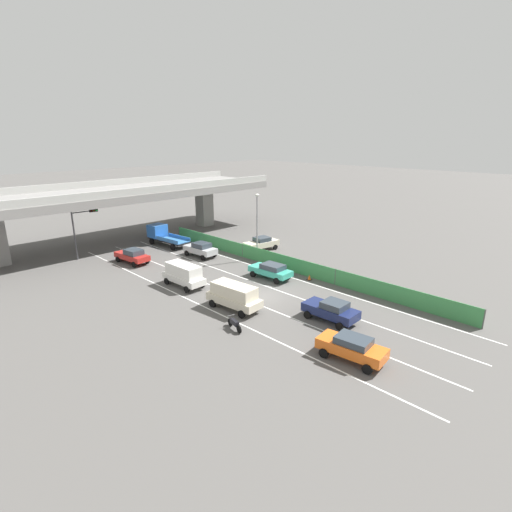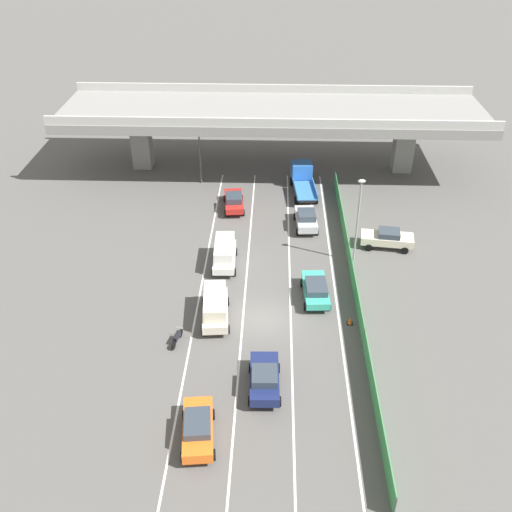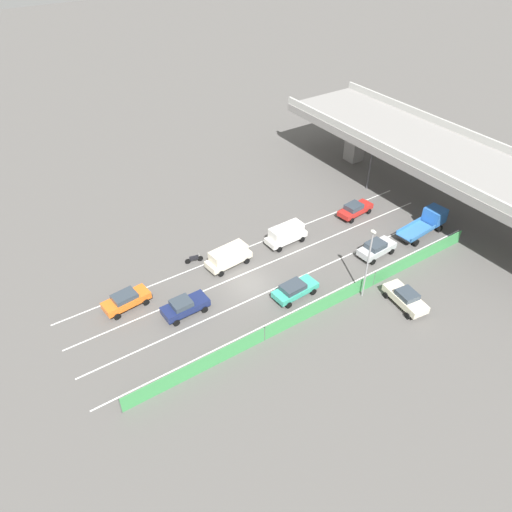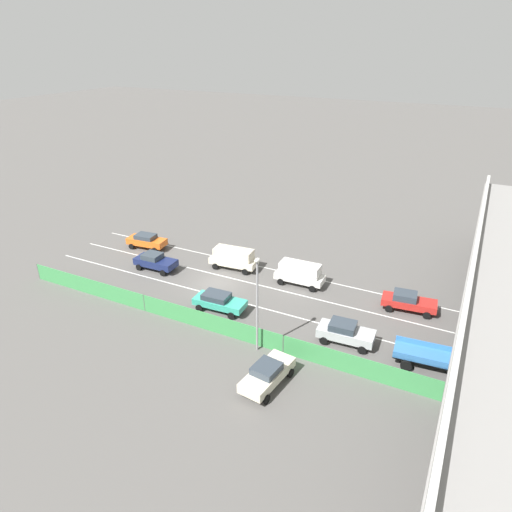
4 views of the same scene
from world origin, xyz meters
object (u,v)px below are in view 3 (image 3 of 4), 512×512
object	(u,v)px
traffic_light	(377,163)
traffic_cone	(284,322)
car_sedan_navy	(185,306)
car_van_cream	(229,256)
car_sedan_silver	(376,248)
car_taxi_teal	(295,289)
flatbed_truck_blue	(429,221)
street_lamp	(369,258)
car_sedan_red	(355,209)
car_taxi_orange	(126,300)
car_van_white	(286,234)
motorcycle	(194,259)
parked_sedan_cream	(406,298)

from	to	relation	value
traffic_light	traffic_cone	size ratio (longest dim) A/B	10.40
car_sedan_navy	car_van_cream	bearing A→B (deg)	118.42
car_sedan_silver	car_taxi_teal	xyz separation A→B (m)	(0.33, -11.10, -0.06)
car_sedan_navy	traffic_light	distance (m)	30.97
car_sedan_silver	traffic_cone	world-z (taller)	car_sedan_silver
flatbed_truck_blue	street_lamp	bearing A→B (deg)	-73.94
car_sedan_red	traffic_light	distance (m)	7.18
street_lamp	traffic_cone	world-z (taller)	street_lamp
car_sedan_silver	street_lamp	world-z (taller)	street_lamp
car_sedan_silver	car_taxi_orange	xyz separation A→B (m)	(-7.18, -25.05, -0.02)
traffic_cone	car_sedan_navy	bearing A→B (deg)	-132.22
car_van_cream	car_taxi_orange	world-z (taller)	car_van_cream
car_van_white	traffic_cone	world-z (taller)	car_van_white
car_sedan_red	motorcycle	distance (m)	20.28
car_van_cream	traffic_cone	world-z (taller)	car_van_cream
flatbed_truck_blue	traffic_light	distance (m)	10.25
motorcycle	parked_sedan_cream	distance (m)	21.44
car_van_cream	car_van_white	world-z (taller)	car_van_white
car_sedan_silver	flatbed_truck_blue	world-z (taller)	flatbed_truck_blue
car_sedan_silver	car_sedan_navy	distance (m)	21.18
traffic_cone	car_van_white	bearing A→B (deg)	142.64
car_van_cream	car_taxi_orange	size ratio (longest dim) A/B	1.10
car_sedan_navy	street_lamp	xyz separation A→B (m)	(7.30, 15.28, 3.69)
parked_sedan_cream	car_van_white	bearing A→B (deg)	-166.63
street_lamp	flatbed_truck_blue	bearing A→B (deg)	106.06
car_van_cream	street_lamp	bearing A→B (deg)	36.73
car_van_cream	traffic_cone	bearing A→B (deg)	-1.31
car_taxi_orange	flatbed_truck_blue	size ratio (longest dim) A/B	0.69
car_sedan_navy	flatbed_truck_blue	xyz separation A→B (m)	(3.34, 29.06, 0.38)
car_sedan_silver	car_van_cream	distance (m)	15.66
car_taxi_teal	car_taxi_orange	bearing A→B (deg)	-118.29
flatbed_truck_blue	parked_sedan_cream	world-z (taller)	flatbed_truck_blue
car_sedan_red	street_lamp	distance (m)	14.63
car_van_cream	traffic_cone	xyz separation A→B (m)	(9.94, -0.23, -0.96)
car_taxi_teal	motorcycle	size ratio (longest dim) A/B	2.41
car_sedan_navy	car_sedan_red	distance (m)	24.61
car_sedan_navy	parked_sedan_cream	world-z (taller)	parked_sedan_cream
car_sedan_red	traffic_light	xyz separation A→B (m)	(-2.91, 5.77, 3.13)
parked_sedan_cream	traffic_cone	distance (m)	11.72
flatbed_truck_blue	street_lamp	distance (m)	14.71
car_sedan_red	traffic_light	bearing A→B (deg)	116.79
car_sedan_red	car_taxi_teal	size ratio (longest dim) A/B	1.02
car_sedan_silver	traffic_light	size ratio (longest dim) A/B	0.76
car_taxi_teal	parked_sedan_cream	xyz separation A→B (m)	(6.73, 7.85, 0.04)
car_van_cream	car_taxi_orange	bearing A→B (deg)	-89.84
car_sedan_silver	flatbed_truck_blue	bearing A→B (deg)	90.57
parked_sedan_cream	traffic_light	world-z (taller)	traffic_light
car_taxi_orange	traffic_cone	bearing A→B (deg)	47.78
car_sedan_red	car_taxi_orange	size ratio (longest dim) A/B	1.04
motorcycle	traffic_light	world-z (taller)	traffic_light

